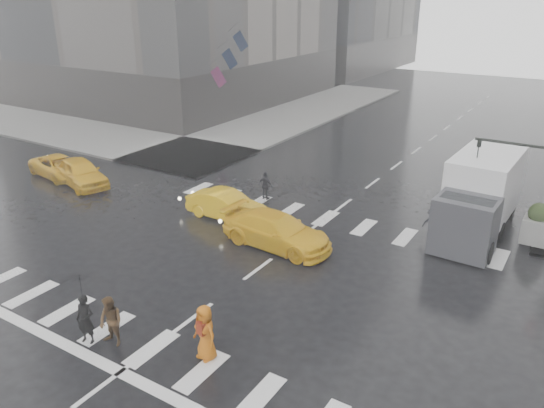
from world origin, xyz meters
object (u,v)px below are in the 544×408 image
Objects in this scene: pedestrian_orange at (205,332)px; box_truck at (479,195)px; taxi_mid at (227,205)px; pedestrian_brown at (111,322)px; taxi_front at (81,173)px.

pedestrian_orange is 14.32m from box_truck.
taxi_mid is 0.61× the size of box_truck.
taxi_mid is (-2.90, 9.90, -0.15)m from pedestrian_brown.
pedestrian_orange is 10.60m from taxi_mid.
pedestrian_brown is at bearing -108.46° from taxi_front.
pedestrian_brown is 3.07m from pedestrian_orange.
box_truck is (4.82, 13.44, 1.01)m from pedestrian_orange.
taxi_front is (-12.77, 9.34, -0.07)m from pedestrian_brown.
taxi_front is 21.14m from box_truck.
pedestrian_brown is at bearing -146.98° from pedestrian_orange.
box_truck is (20.48, 5.14, 1.14)m from taxi_front.
taxi_mid is at bearing -154.60° from box_truck.
taxi_front is at bearing -163.83° from box_truck.
pedestrian_orange is 17.73m from taxi_front.
taxi_front is 9.89m from taxi_mid.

